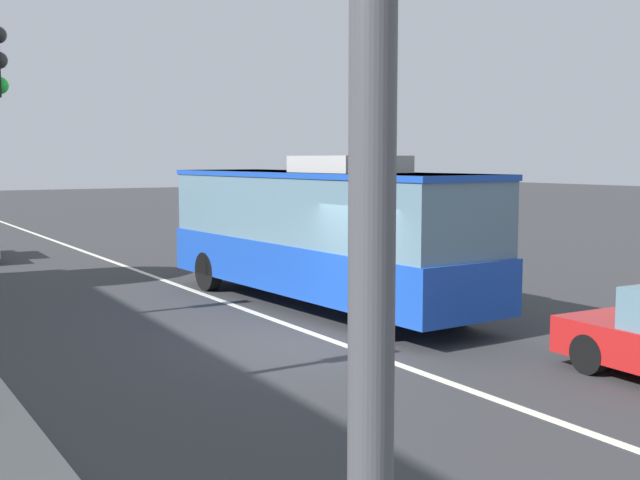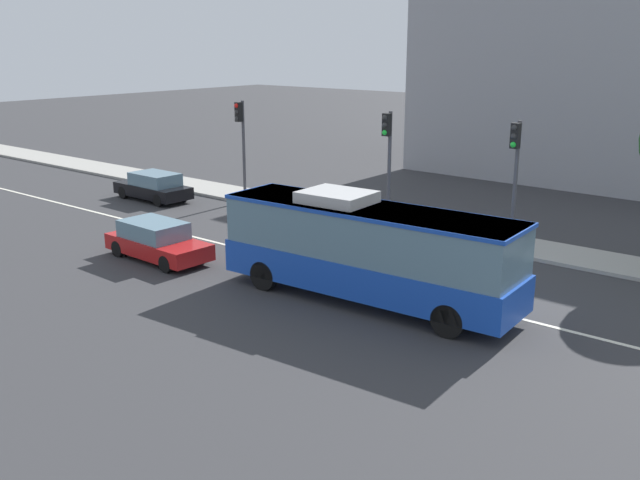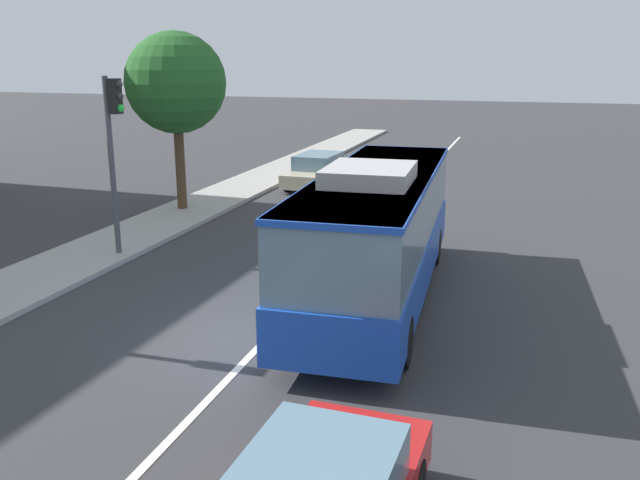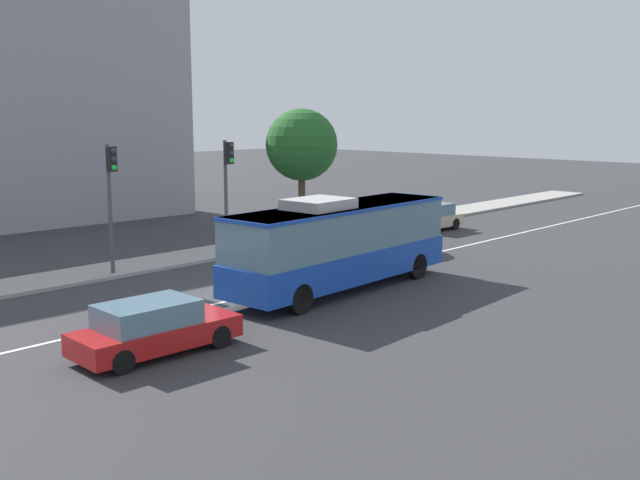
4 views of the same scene
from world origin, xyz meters
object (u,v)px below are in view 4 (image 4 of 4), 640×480
Objects in this scene: traffic_light_mid_block at (228,178)px; street_tree_kerbside_left at (302,145)px; traffic_light_near_corner at (111,187)px; sedan_red at (153,328)px; sedan_beige at (428,218)px; transit_bus at (340,241)px.

street_tree_kerbside_left is at bearing 103.08° from traffic_light_mid_block.
traffic_light_mid_block is 6.16m from street_tree_kerbside_left.
street_tree_kerbside_left is (5.90, 1.28, 1.20)m from traffic_light_mid_block.
street_tree_kerbside_left is at bearing 96.23° from traffic_light_near_corner.
traffic_light_near_corner is at bearing -173.71° from street_tree_kerbside_left.
traffic_light_near_corner is 5.81m from traffic_light_mid_block.
sedan_red is 10.55m from traffic_light_near_corner.
sedan_beige is at bearing -27.56° from street_tree_kerbside_left.
transit_bus is at bearing -8.43° from traffic_light_mid_block.
traffic_light_mid_block is (10.17, 9.19, 2.84)m from sedan_red.
sedan_beige is at bearing 83.49° from traffic_light_near_corner.
street_tree_kerbside_left is (16.07, 10.47, 4.04)m from sedan_red.
sedan_beige is 0.69× the size of street_tree_kerbside_left.
street_tree_kerbside_left is (-6.39, 3.34, 4.04)m from sedan_beige.
traffic_light_near_corner is at bearing -4.26° from sedan_beige.
sedan_red is 14.00m from traffic_light_mid_block.
traffic_light_near_corner is at bearing -89.03° from traffic_light_mid_block.
sedan_red is 0.88× the size of traffic_light_mid_block.
traffic_light_near_corner is (-4.52, 7.86, 1.75)m from transit_bus.
traffic_light_near_corner is 0.79× the size of street_tree_kerbside_left.
traffic_light_mid_block is at bearing 77.73° from transit_bus.
traffic_light_mid_block is 0.79× the size of street_tree_kerbside_left.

